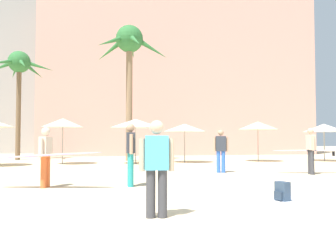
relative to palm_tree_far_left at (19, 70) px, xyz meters
name	(u,v)px	position (x,y,z in m)	size (l,w,h in m)	color
ground	(243,218)	(7.79, -18.78, -6.03)	(120.00, 120.00, 0.00)	beige
hotel_pink	(175,75)	(12.55, 8.63, 1.72)	(24.53, 9.24, 15.50)	#DB9989
hotel_tower_gray	(54,34)	(0.08, 16.10, 7.35)	(16.43, 9.64, 26.77)	gray
palm_tree_far_left	(19,70)	(0.00, 0.00, 0.00)	(4.42, 4.15, 7.27)	brown
palm_tree_left	(129,50)	(7.16, -2.35, 1.09)	(4.72, 5.35, 8.71)	#896B4C
cafe_umbrella_0	(185,128)	(10.23, -4.73, -4.00)	(2.46, 2.46, 2.26)	gray
cafe_umbrella_1	(324,128)	(19.09, -5.12, -3.95)	(2.53, 2.53, 2.33)	gray
cafe_umbrella_2	(63,123)	(3.37, -4.83, -3.77)	(2.20, 2.20, 2.50)	gray
cafe_umbrella_4	(258,126)	(14.91, -4.61, -3.83)	(2.40, 2.40, 2.45)	gray
cafe_umbrella_5	(136,123)	(7.30, -5.30, -3.79)	(2.76, 2.76, 2.48)	gray
beach_towel	(309,200)	(9.92, -17.42, -6.02)	(1.90, 1.09, 0.01)	white
backpack	(282,192)	(9.27, -17.44, -5.83)	(0.30, 0.34, 0.42)	#2E3F53
person_near_left	(45,155)	(3.92, -14.35, -5.12)	(3.15, 1.12, 1.67)	orange
person_near_right	(309,150)	(13.34, -12.25, -5.08)	(2.71, 1.00, 1.78)	#3D3D42
person_mid_right	(221,149)	(10.19, -11.04, -5.08)	(0.61, 0.30, 1.74)	blue
person_far_right	(157,164)	(6.37, -18.45, -5.13)	(0.61, 0.27, 1.65)	#3D3D42
person_far_left	(131,152)	(6.26, -14.46, -5.04)	(0.24, 0.60, 1.79)	teal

